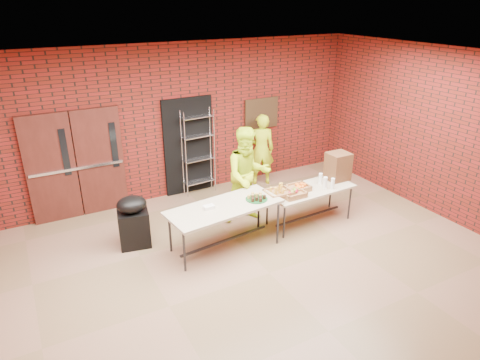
# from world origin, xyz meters

# --- Properties ---
(room) EXTENTS (8.08, 7.08, 3.28)m
(room) POSITION_xyz_m (0.00, 0.00, 1.60)
(room) COLOR olive
(room) RESTS_ON ground
(double_doors) EXTENTS (1.78, 0.12, 2.10)m
(double_doors) POSITION_xyz_m (-2.20, 3.44, 1.05)
(double_doors) COLOR #4D1D16
(double_doors) RESTS_ON room
(dark_doorway) EXTENTS (1.10, 0.06, 2.10)m
(dark_doorway) POSITION_xyz_m (0.10, 3.46, 1.05)
(dark_doorway) COLOR black
(dark_doorway) RESTS_ON room
(bronze_plaque) EXTENTS (0.85, 0.04, 0.70)m
(bronze_plaque) POSITION_xyz_m (1.90, 3.45, 1.55)
(bronze_plaque) COLOR #392B17
(bronze_plaque) RESTS_ON room
(wire_rack) EXTENTS (0.70, 0.28, 1.86)m
(wire_rack) POSITION_xyz_m (0.26, 3.32, 0.93)
(wire_rack) COLOR silver
(wire_rack) RESTS_ON room
(table_left) EXTENTS (2.02, 1.03, 0.80)m
(table_left) POSITION_xyz_m (-0.27, 1.01, 0.73)
(table_left) COLOR #C0B193
(table_left) RESTS_ON room
(table_right) EXTENTS (1.74, 0.79, 0.70)m
(table_right) POSITION_xyz_m (1.55, 1.07, 0.64)
(table_right) COLOR #C0B193
(table_right) RESTS_ON room
(basket_bananas) EXTENTS (0.47, 0.36, 0.15)m
(basket_bananas) POSITION_xyz_m (0.84, 1.06, 0.76)
(basket_bananas) COLOR #AE7346
(basket_bananas) RESTS_ON table_right
(basket_oranges) EXTENTS (0.40, 0.31, 0.13)m
(basket_oranges) POSITION_xyz_m (1.30, 1.11, 0.76)
(basket_oranges) COLOR #AE7346
(basket_oranges) RESTS_ON table_right
(basket_apples) EXTENTS (0.41, 0.32, 0.13)m
(basket_apples) POSITION_xyz_m (1.07, 0.93, 0.76)
(basket_apples) COLOR #AE7346
(basket_apples) RESTS_ON table_right
(muffin_tray) EXTENTS (0.38, 0.38, 0.09)m
(muffin_tray) POSITION_xyz_m (0.32, 0.97, 0.84)
(muffin_tray) COLOR #165223
(muffin_tray) RESTS_ON table_left
(napkin_box) EXTENTS (0.18, 0.12, 0.06)m
(napkin_box) POSITION_xyz_m (-0.54, 1.04, 0.83)
(napkin_box) COLOR white
(napkin_box) RESTS_ON table_left
(coffee_dispenser) EXTENTS (0.41, 0.37, 0.54)m
(coffee_dispenser) POSITION_xyz_m (2.28, 1.18, 0.97)
(coffee_dispenser) COLOR brown
(coffee_dispenser) RESTS_ON table_right
(cup_stack_front) EXTENTS (0.08, 0.08, 0.23)m
(cup_stack_front) POSITION_xyz_m (1.78, 0.93, 0.82)
(cup_stack_front) COLOR white
(cup_stack_front) RESTS_ON table_right
(cup_stack_mid) EXTENTS (0.07, 0.07, 0.21)m
(cup_stack_mid) POSITION_xyz_m (1.89, 0.85, 0.81)
(cup_stack_mid) COLOR white
(cup_stack_mid) RESTS_ON table_right
(cup_stack_back) EXTENTS (0.07, 0.07, 0.22)m
(cup_stack_back) POSITION_xyz_m (1.84, 1.15, 0.81)
(cup_stack_back) COLOR white
(cup_stack_back) RESTS_ON table_right
(covered_grill) EXTENTS (0.58, 0.52, 0.93)m
(covered_grill) POSITION_xyz_m (-1.61, 1.82, 0.47)
(covered_grill) COLOR black
(covered_grill) RESTS_ON room
(volunteer_woman) EXTENTS (0.70, 0.58, 1.64)m
(volunteer_woman) POSITION_xyz_m (1.70, 3.10, 0.82)
(volunteer_woman) COLOR #C9EF1A
(volunteer_woman) RESTS_ON room
(volunteer_man) EXTENTS (1.00, 0.84, 1.85)m
(volunteer_man) POSITION_xyz_m (0.57, 1.72, 0.92)
(volunteer_man) COLOR #C9EF1A
(volunteer_man) RESTS_ON room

